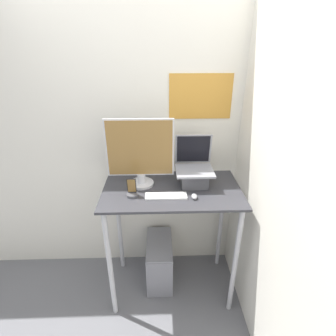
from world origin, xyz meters
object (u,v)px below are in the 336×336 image
object	(u,v)px
laptop	(194,173)
computer_tower	(159,261)
keyboard	(166,196)
cell_phone	(132,192)
monitor	(140,154)
mouse	(194,196)

from	to	relation	value
laptop	computer_tower	bearing A→B (deg)	175.81
keyboard	cell_phone	xyz separation A→B (m)	(-0.25, 0.02, 0.03)
cell_phone	computer_tower	distance (m)	0.92
laptop	keyboard	size ratio (longest dim) A/B	1.24
monitor	cell_phone	world-z (taller)	monitor
laptop	cell_phone	distance (m)	0.52
keyboard	cell_phone	bearing A→B (deg)	175.43
monitor	laptop	bearing A→B (deg)	-0.97
computer_tower	cell_phone	bearing A→B (deg)	-134.66
laptop	monitor	size ratio (longest dim) A/B	0.71
mouse	cell_phone	world-z (taller)	cell_phone
laptop	computer_tower	xyz separation A→B (m)	(-0.29, 0.02, -0.94)
laptop	mouse	size ratio (longest dim) A/B	5.55
laptop	mouse	bearing A→B (deg)	-95.87
laptop	monitor	world-z (taller)	monitor
keyboard	mouse	distance (m)	0.21
mouse	computer_tower	bearing A→B (deg)	137.72
keyboard	computer_tower	xyz separation A→B (m)	(-0.06, 0.22, -0.85)
laptop	mouse	xyz separation A→B (m)	(-0.02, -0.22, -0.08)
keyboard	computer_tower	bearing A→B (deg)	105.52
mouse	monitor	bearing A→B (deg)	150.25
mouse	cell_phone	bearing A→B (deg)	174.16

